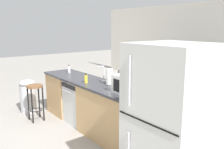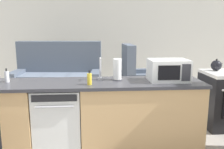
% 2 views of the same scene
% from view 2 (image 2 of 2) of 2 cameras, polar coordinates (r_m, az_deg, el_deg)
% --- Properties ---
extents(ground_plane, '(24.00, 24.00, 0.00)m').
position_cam_2_polar(ground_plane, '(3.37, -7.87, -16.91)').
color(ground_plane, gray).
extents(wall_back, '(10.00, 0.06, 2.60)m').
position_cam_2_polar(wall_back, '(7.18, -3.62, 8.86)').
color(wall_back, silver).
rests_on(wall_back, ground_plane).
extents(kitchen_counter, '(2.94, 0.66, 0.90)m').
position_cam_2_polar(kitchen_counter, '(3.19, -3.70, -10.22)').
color(kitchen_counter, tan).
rests_on(kitchen_counter, ground_plane).
extents(dishwasher, '(0.58, 0.61, 0.84)m').
position_cam_2_polar(dishwasher, '(3.22, -12.58, -10.21)').
color(dishwasher, silver).
rests_on(dishwasher, ground_plane).
extents(microwave, '(0.50, 0.37, 0.28)m').
position_cam_2_polar(microwave, '(3.16, 13.38, 1.02)').
color(microwave, white).
rests_on(microwave, kitchen_counter).
extents(sink_faucet, '(0.07, 0.18, 0.30)m').
position_cam_2_polar(sink_faucet, '(3.14, -2.82, 1.09)').
color(sink_faucet, silver).
rests_on(sink_faucet, kitchen_counter).
extents(paper_towel_roll, '(0.14, 0.14, 0.28)m').
position_cam_2_polar(paper_towel_roll, '(3.13, 1.28, 1.18)').
color(paper_towel_roll, '#4C4C51').
rests_on(paper_towel_roll, kitchen_counter).
extents(soap_bottle, '(0.06, 0.06, 0.18)m').
position_cam_2_polar(soap_bottle, '(2.89, -5.45, -1.03)').
color(soap_bottle, yellow).
rests_on(soap_bottle, kitchen_counter).
extents(dish_soap_bottle, '(0.06, 0.06, 0.18)m').
position_cam_2_polar(dish_soap_bottle, '(3.30, -23.99, -0.42)').
color(dish_soap_bottle, silver).
rests_on(dish_soap_bottle, kitchen_counter).
extents(kettle, '(0.21, 0.17, 0.19)m').
position_cam_2_polar(kettle, '(4.18, 23.82, 2.02)').
color(kettle, black).
rests_on(kettle, stove_range).
extents(couch, '(2.07, 1.07, 1.27)m').
position_cam_2_polar(couch, '(5.74, -12.77, -1.08)').
color(couch, '#515B6B').
rests_on(couch, ground_plane).
extents(armchair, '(0.83, 0.88, 1.20)m').
position_cam_2_polar(armchair, '(5.77, 5.85, -1.24)').
color(armchair, '#515B6B').
rests_on(armchair, ground_plane).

